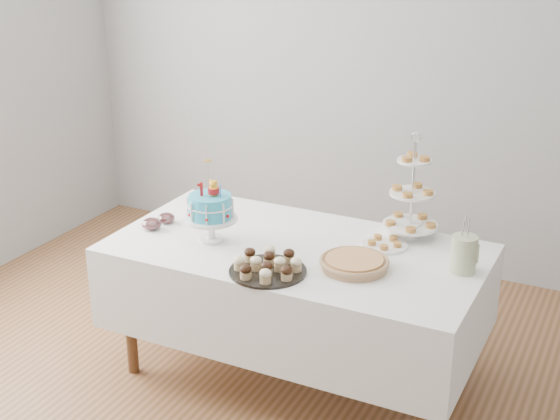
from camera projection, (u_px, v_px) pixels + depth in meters
The scene contains 12 objects.
floor at pixel (271, 403), 4.05m from camera, with size 5.00×5.00×0.00m, color brown.
walls at pixel (270, 155), 3.56m from camera, with size 5.04×4.04×2.70m.
table at pixel (296, 286), 4.11m from camera, with size 1.92×1.02×0.77m.
birthday_cake at pixel (211, 220), 4.06m from camera, with size 0.28×0.28×0.43m.
cupcake_tray at pixel (268, 264), 3.73m from camera, with size 0.38×0.38×0.09m.
pie at pixel (354, 263), 3.77m from camera, with size 0.34×0.34×0.05m.
tiered_stand at pixel (412, 194), 4.07m from camera, with size 0.29×0.29×0.57m.
plate_stack at pixel (403, 228), 4.16m from camera, with size 0.19×0.19×0.07m.
pastry_plate at pixel (385, 243), 4.03m from camera, with size 0.24×0.24×0.04m.
jam_bowl_a at pixel (152, 224), 4.23m from camera, with size 0.11×0.11×0.06m.
jam_bowl_b at pixel (166, 218), 4.32m from camera, with size 0.10×0.10×0.06m.
utensil_pitcher at pixel (464, 253), 3.72m from camera, with size 0.13×0.12×0.28m.
Camera 1 is at (1.56, -3.04, 2.40)m, focal length 50.00 mm.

